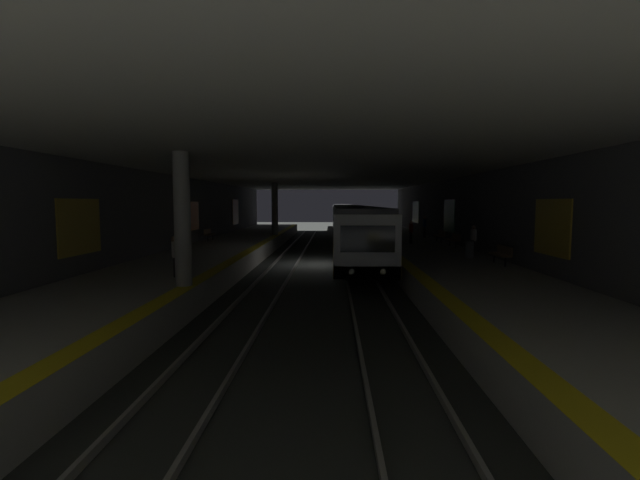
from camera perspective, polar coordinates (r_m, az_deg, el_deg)
ground_plane at (r=27.72m, az=0.06°, el=-3.20°), size 120.00×120.00×0.00m
track_left at (r=27.73m, az=4.62°, el=-3.05°), size 60.00×1.53×0.16m
track_right at (r=27.86m, az=-4.47°, el=-3.01°), size 60.00×1.53×0.16m
platform_left at (r=28.24m, az=13.48°, el=-2.12°), size 60.00×5.30×1.06m
platform_right at (r=28.59m, az=-13.18°, el=-2.02°), size 60.00×5.30×1.06m
wall_left at (r=28.82m, az=19.21°, el=2.43°), size 60.00×0.56×5.60m
wall_right at (r=29.32m, az=-18.75°, el=2.48°), size 60.00×0.56×5.60m
ceiling_slab at (r=27.51m, az=0.06°, el=8.84°), size 60.00×19.40×0.40m
pillar_near at (r=15.64m, az=-17.45°, el=2.56°), size 0.56×0.56×4.55m
pillar_far at (r=38.99m, az=-5.89°, el=4.01°), size 0.56×0.56×4.55m
metro_train at (r=44.60m, az=3.51°, el=2.46°), size 53.13×2.83×3.49m
bench_left_near at (r=21.83m, az=22.51°, el=-1.60°), size 1.70×0.47×0.86m
bench_left_mid at (r=29.33m, az=17.02°, el=0.12°), size 1.70×0.47×0.86m
bench_left_far at (r=32.88m, az=15.33°, el=0.65°), size 1.70×0.47×0.86m
bench_right_near at (r=27.86m, az=-17.84°, el=-0.14°), size 1.70×0.47×0.86m
bench_right_mid at (r=34.02m, az=-14.21°, el=0.81°), size 1.70×0.47×0.86m
person_waiting_near at (r=25.11m, az=19.30°, el=0.11°), size 0.60×0.22×1.63m
person_walking_mid at (r=30.96m, az=11.73°, el=1.11°), size 0.60×0.22×1.61m
person_standing_far at (r=17.74m, az=-18.18°, el=-1.83°), size 0.60×0.22×1.58m
person_boarding at (r=36.90m, az=13.43°, el=1.80°), size 0.60×0.24×1.74m
trash_bin at (r=23.86m, az=18.80°, el=-1.21°), size 0.44×0.44×0.85m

